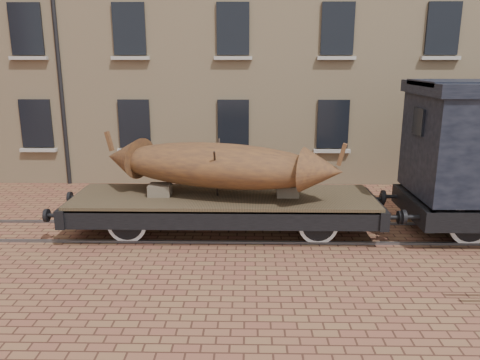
{
  "coord_description": "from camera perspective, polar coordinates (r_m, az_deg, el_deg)",
  "views": [
    {
      "loc": [
        -1.97,
        -11.48,
        4.37
      ],
      "look_at": [
        -2.18,
        0.5,
        1.3
      ],
      "focal_mm": 35.0,
      "sensor_mm": 36.0,
      "label": 1
    }
  ],
  "objects": [
    {
      "name": "ground",
      "position": [
        12.44,
        10.13,
        -6.43
      ],
      "size": [
        90.0,
        90.0,
        0.0
      ],
      "primitive_type": "plane",
      "color": "brown"
    },
    {
      "name": "rail_track",
      "position": [
        12.43,
        10.14,
        -6.3
      ],
      "size": [
        30.0,
        1.52,
        0.06
      ],
      "color": "#59595E",
      "rests_on": "ground"
    },
    {
      "name": "flatcar_wagon",
      "position": [
        12.04,
        -2.01,
        -2.83
      ],
      "size": [
        8.64,
        2.34,
        1.3
      ],
      "color": "#4E3D29",
      "rests_on": "ground"
    },
    {
      "name": "iron_boat",
      "position": [
        11.79,
        -2.82,
        1.83
      ],
      "size": [
        6.28,
        3.22,
        1.53
      ],
      "color": "brown",
      "rests_on": "flatcar_wagon"
    }
  ]
}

